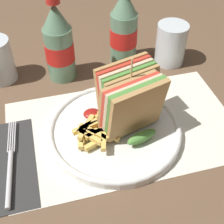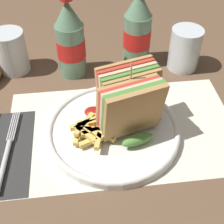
{
  "view_description": "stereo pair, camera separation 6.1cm",
  "coord_description": "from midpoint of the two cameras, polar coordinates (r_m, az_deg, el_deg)",
  "views": [
    {
      "loc": [
        -0.1,
        -0.38,
        0.46
      ],
      "look_at": [
        0.01,
        0.04,
        0.04
      ],
      "focal_mm": 50.0,
      "sensor_mm": 36.0,
      "label": 1
    },
    {
      "loc": [
        -0.04,
        -0.39,
        0.46
      ],
      "look_at": [
        0.01,
        0.04,
        0.04
      ],
      "focal_mm": 50.0,
      "sensor_mm": 36.0,
      "label": 2
    }
  ],
  "objects": [
    {
      "name": "glass_near",
      "position": [
        0.79,
        15.28,
        10.58
      ],
      "size": [
        0.07,
        0.07,
        0.1
      ],
      "color": "silver",
      "rests_on": "ground_plane"
    },
    {
      "name": "fork",
      "position": [
        0.6,
        -16.12,
        -8.06
      ],
      "size": [
        0.03,
        0.2,
        0.01
      ],
      "rotation": [
        0.0,
        0.0,
        -0.08
      ],
      "color": "silver",
      "rests_on": "napkin"
    },
    {
      "name": "plate_main",
      "position": [
        0.61,
        3.05,
        -3.42
      ],
      "size": [
        0.26,
        0.26,
        0.02
      ],
      "color": "white",
      "rests_on": "ground_plane"
    },
    {
      "name": "coke_bottle_near",
      "position": [
        0.72,
        -5.2,
        12.77
      ],
      "size": [
        0.07,
        0.07,
        0.2
      ],
      "color": "slate",
      "rests_on": "ground_plane"
    },
    {
      "name": "glass_far",
      "position": [
        0.78,
        -15.72,
        10.01
      ],
      "size": [
        0.07,
        0.07,
        0.1
      ],
      "color": "silver",
      "rests_on": "ground_plane"
    },
    {
      "name": "ketchup_blob",
      "position": [
        0.63,
        -0.77,
        -0.07
      ],
      "size": [
        0.03,
        0.03,
        0.01
      ],
      "color": "maroon",
      "rests_on": "plate_main"
    },
    {
      "name": "placemat",
      "position": [
        0.63,
        4.68,
        -3.31
      ],
      "size": [
        0.46,
        0.27,
        0.0
      ],
      "color": "silver",
      "rests_on": "ground_plane"
    },
    {
      "name": "fries_pile",
      "position": [
        0.59,
        -0.59,
        -3.24
      ],
      "size": [
        0.08,
        0.11,
        0.02
      ],
      "color": "#E0B756",
      "rests_on": "plate_main"
    },
    {
      "name": "club_sandwich",
      "position": [
        0.58,
        6.26,
        1.54
      ],
      "size": [
        0.13,
        0.14,
        0.15
      ],
      "color": "tan",
      "rests_on": "plate_main"
    },
    {
      "name": "ground_plane",
      "position": [
        0.61,
        2.5,
        -5.33
      ],
      "size": [
        4.0,
        4.0,
        0.0
      ],
      "primitive_type": "plane",
      "color": "brown"
    },
    {
      "name": "coke_bottle_far",
      "position": [
        0.76,
        7.0,
        14.48
      ],
      "size": [
        0.07,
        0.07,
        0.2
      ],
      "color": "slate",
      "rests_on": "ground_plane"
    }
  ]
}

